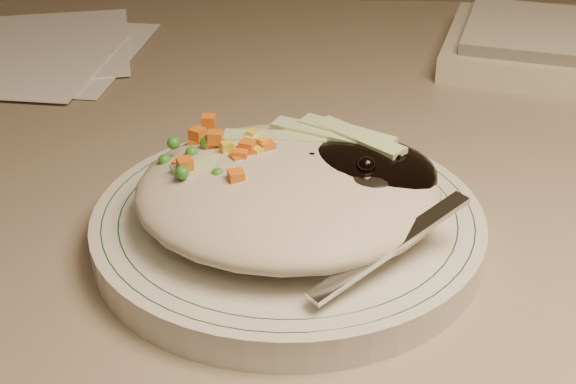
{
  "coord_description": "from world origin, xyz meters",
  "views": [
    {
      "loc": [
        -0.06,
        0.76,
        1.03
      ],
      "look_at": [
        -0.08,
        1.2,
        0.78
      ],
      "focal_mm": 50.0,
      "sensor_mm": 36.0,
      "label": 1
    }
  ],
  "objects": [
    {
      "name": "desk",
      "position": [
        0.0,
        1.38,
        0.54
      ],
      "size": [
        1.4,
        0.7,
        0.74
      ],
      "color": "gray",
      "rests_on": "ground"
    },
    {
      "name": "meal",
      "position": [
        -0.07,
        1.2,
        0.78
      ],
      "size": [
        0.2,
        0.19,
        0.05
      ],
      "color": "#BEB59A",
      "rests_on": "plate"
    },
    {
      "name": "plate",
      "position": [
        -0.08,
        1.2,
        0.75
      ],
      "size": [
        0.25,
        0.25,
        0.02
      ],
      "primitive_type": "cylinder",
      "color": "silver",
      "rests_on": "desk"
    },
    {
      "name": "plate_rim",
      "position": [
        -0.08,
        1.2,
        0.76
      ],
      "size": [
        0.24,
        0.24,
        0.0
      ],
      "color": "#144723",
      "rests_on": "plate"
    }
  ]
}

